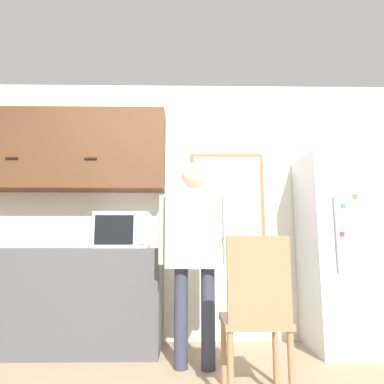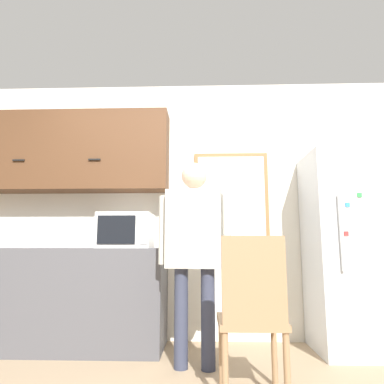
{
  "view_description": "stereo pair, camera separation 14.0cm",
  "coord_description": "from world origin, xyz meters",
  "px_view_note": "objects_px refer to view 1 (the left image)",
  "views": [
    {
      "loc": [
        0.22,
        -1.84,
        0.93
      ],
      "look_at": [
        0.26,
        0.96,
        1.38
      ],
      "focal_mm": 32.0,
      "sensor_mm": 36.0,
      "label": 1
    },
    {
      "loc": [
        0.36,
        -1.84,
        0.93
      ],
      "look_at": [
        0.26,
        0.96,
        1.38
      ],
      "focal_mm": 32.0,
      "sensor_mm": 36.0,
      "label": 2
    }
  ],
  "objects_px": {
    "person": "(194,240)",
    "refrigerator": "(342,249)",
    "microwave": "(123,231)",
    "chair": "(256,309)"
  },
  "relations": [
    {
      "from": "person",
      "to": "refrigerator",
      "type": "distance_m",
      "value": 1.48
    },
    {
      "from": "microwave",
      "to": "refrigerator",
      "type": "height_order",
      "value": "refrigerator"
    },
    {
      "from": "person",
      "to": "chair",
      "type": "height_order",
      "value": "person"
    },
    {
      "from": "chair",
      "to": "person",
      "type": "bearing_deg",
      "value": -56.72
    },
    {
      "from": "person",
      "to": "chair",
      "type": "xyz_separation_m",
      "value": [
        0.38,
        -0.57,
        -0.44
      ]
    },
    {
      "from": "microwave",
      "to": "person",
      "type": "xyz_separation_m",
      "value": [
        0.66,
        -0.45,
        -0.09
      ]
    },
    {
      "from": "microwave",
      "to": "chair",
      "type": "bearing_deg",
      "value": -44.38
    },
    {
      "from": "person",
      "to": "chair",
      "type": "bearing_deg",
      "value": -49.84
    },
    {
      "from": "refrigerator",
      "to": "chair",
      "type": "height_order",
      "value": "refrigerator"
    },
    {
      "from": "microwave",
      "to": "chair",
      "type": "distance_m",
      "value": 1.54
    }
  ]
}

